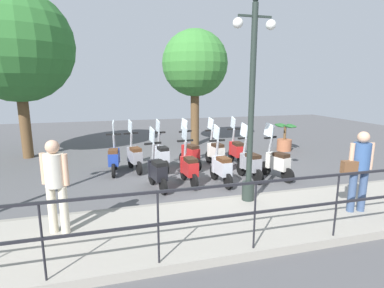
{
  "coord_description": "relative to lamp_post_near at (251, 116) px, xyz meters",
  "views": [
    {
      "loc": [
        -7.98,
        2.73,
        2.63
      ],
      "look_at": [
        0.2,
        0.5,
        0.9
      ],
      "focal_mm": 28.0,
      "sensor_mm": 36.0,
      "label": 1
    }
  ],
  "objects": [
    {
      "name": "ground_plane",
      "position": [
        2.4,
        0.04,
        -1.96
      ],
      "size": [
        28.0,
        28.0,
        0.0
      ],
      "primitive_type": "plane",
      "color": "#4C4C4F"
    },
    {
      "name": "promenade_walkway",
      "position": [
        -0.75,
        0.04,
        -1.89
      ],
      "size": [
        2.2,
        20.0,
        0.15
      ],
      "color": "gray",
      "rests_on": "ground_plane"
    },
    {
      "name": "fence_railing",
      "position": [
        -1.8,
        0.04,
        -1.06
      ],
      "size": [
        0.04,
        16.03,
        1.07
      ],
      "color": "black",
      "rests_on": "promenade_walkway"
    },
    {
      "name": "lamp_post_near",
      "position": [
        0.0,
        0.0,
        0.0
      ],
      "size": [
        0.26,
        0.9,
        4.11
      ],
      "color": "#232D28",
      "rests_on": "promenade_walkway"
    },
    {
      "name": "pedestrian_with_bag",
      "position": [
        -1.1,
        -1.77,
        -0.88
      ],
      "size": [
        0.36,
        0.66,
        1.59
      ],
      "rotation": [
        0.0,
        0.0,
        -0.15
      ],
      "color": "#384C70",
      "rests_on": "promenade_walkway"
    },
    {
      "name": "pedestrian_distant",
      "position": [
        -0.49,
        3.7,
        -0.88
      ],
      "size": [
        0.43,
        0.45,
        1.59
      ],
      "rotation": [
        0.0,
        0.0,
        2.69
      ],
      "color": "beige",
      "rests_on": "promenade_walkway"
    },
    {
      "name": "tree_large",
      "position": [
        6.05,
        5.7,
        1.88
      ],
      "size": [
        3.76,
        3.76,
        5.74
      ],
      "color": "brown",
      "rests_on": "ground_plane"
    },
    {
      "name": "tree_distant",
      "position": [
        6.7,
        -0.7,
        1.44
      ],
      "size": [
        2.72,
        2.72,
        4.8
      ],
      "color": "brown",
      "rests_on": "ground_plane"
    },
    {
      "name": "potted_palm",
      "position": [
        4.65,
        -3.8,
        -1.52
      ],
      "size": [
        1.06,
        0.66,
        1.05
      ],
      "color": "#9E5B3D",
      "rests_on": "ground_plane"
    },
    {
      "name": "scooter_near_0",
      "position": [
        1.54,
        -1.6,
        -1.48
      ],
      "size": [
        1.2,
        0.54,
        1.54
      ],
      "rotation": [
        0.0,
        0.0,
        0.29
      ],
      "color": "black",
      "rests_on": "ground_plane"
    },
    {
      "name": "scooter_near_1",
      "position": [
        1.66,
        -0.84,
        -1.48
      ],
      "size": [
        1.23,
        0.45,
        1.54
      ],
      "rotation": [
        0.0,
        0.0,
        0.13
      ],
      "color": "black",
      "rests_on": "ground_plane"
    },
    {
      "name": "scooter_near_2",
      "position": [
        1.51,
        0.05,
        -1.48
      ],
      "size": [
        1.23,
        0.44,
        1.54
      ],
      "rotation": [
        0.0,
        0.0,
        0.09
      ],
      "color": "black",
      "rests_on": "ground_plane"
    },
    {
      "name": "scooter_near_3",
      "position": [
        1.71,
        0.88,
        -1.48
      ],
      "size": [
        1.23,
        0.44,
        1.54
      ],
      "rotation": [
        0.0,
        0.0,
        0.09
      ],
      "color": "black",
      "rests_on": "ground_plane"
    },
    {
      "name": "scooter_near_4",
      "position": [
        1.58,
        1.73,
        -1.48
      ],
      "size": [
        1.22,
        0.48,
        1.54
      ],
      "rotation": [
        0.0,
        0.0,
        0.19
      ],
      "color": "black",
      "rests_on": "ground_plane"
    },
    {
      "name": "scooter_far_0",
      "position": [
        3.28,
        -1.15,
        -1.48
      ],
      "size": [
        1.23,
        0.44,
        1.54
      ],
      "rotation": [
        0.0,
        0.0,
        -0.02
      ],
      "color": "black",
      "rests_on": "ground_plane"
    },
    {
      "name": "scooter_far_1",
      "position": [
        3.23,
        -0.4,
        -1.48
      ],
      "size": [
        1.23,
        0.47,
        1.54
      ],
      "rotation": [
        0.0,
        0.0,
        0.16
      ],
      "color": "black",
      "rests_on": "ground_plane"
    },
    {
      "name": "scooter_far_2",
      "position": [
        3.23,
        0.44,
        -1.48
      ],
      "size": [
        1.2,
        0.54,
        1.54
      ],
      "rotation": [
        0.0,
        0.0,
        0.29
      ],
      "color": "black",
      "rests_on": "ground_plane"
    },
    {
      "name": "scooter_far_3",
      "position": [
        3.21,
        1.34,
        -1.48
      ],
      "size": [
        1.23,
        0.45,
        1.54
      ],
      "rotation": [
        0.0,
        0.0,
        0.14
      ],
      "color": "black",
      "rests_on": "ground_plane"
    },
    {
      "name": "scooter_far_4",
      "position": [
        3.31,
        2.15,
        -1.48
      ],
      "size": [
        1.22,
        0.5,
        1.54
      ],
      "rotation": [
        0.0,
        0.0,
        0.22
      ],
      "color": "black",
      "rests_on": "ground_plane"
    },
    {
      "name": "scooter_far_5",
      "position": [
        3.25,
        2.74,
        -1.48
      ],
      "size": [
        1.23,
        0.44,
        1.54
      ],
      "rotation": [
        0.0,
        0.0,
        -0.09
      ],
      "color": "black",
      "rests_on": "ground_plane"
    }
  ]
}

